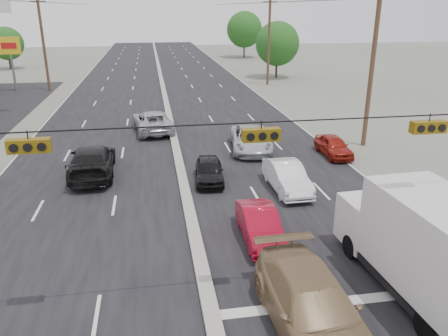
{
  "coord_description": "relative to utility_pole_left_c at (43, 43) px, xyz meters",
  "views": [
    {
      "loc": [
        -1.4,
        -11.15,
        8.71
      ],
      "look_at": [
        1.53,
        6.28,
        2.2
      ],
      "focal_mm": 35.0,
      "sensor_mm": 36.0,
      "label": 1
    }
  ],
  "objects": [
    {
      "name": "utility_pole_right_c",
      "position": [
        25.0,
        0.0,
        0.0
      ],
      "size": [
        1.6,
        0.3,
        10.0
      ],
      "color": "#422D1E",
      "rests_on": "ground"
    },
    {
      "name": "oncoming_near",
      "position": [
        7.72,
        -27.74,
        -4.28
      ],
      "size": [
        2.49,
        5.76,
        1.65
      ],
      "primitive_type": "imported",
      "rotation": [
        0.0,
        0.0,
        3.17
      ],
      "color": "black",
      "rests_on": "ground"
    },
    {
      "name": "center_median",
      "position": [
        12.5,
        -10.0,
        -5.01
      ],
      "size": [
        0.5,
        160.0,
        0.2
      ],
      "primitive_type": "cube",
      "color": "gray",
      "rests_on": "ground"
    },
    {
      "name": "red_sedan",
      "position": [
        15.04,
        -36.23,
        -4.47
      ],
      "size": [
        1.42,
        3.91,
        1.28
      ],
      "primitive_type": "imported",
      "rotation": [
        0.0,
        0.0,
        -0.02
      ],
      "color": "maroon",
      "rests_on": "ground"
    },
    {
      "name": "tree_left_far",
      "position": [
        -9.5,
        20.0,
        -1.39
      ],
      "size": [
        4.8,
        4.8,
        6.12
      ],
      "color": "#382619",
      "rests_on": "ground"
    },
    {
      "name": "traffic_signals",
      "position": [
        13.9,
        -40.0,
        0.39
      ],
      "size": [
        25.0,
        0.3,
        0.54
      ],
      "color": "black",
      "rests_on": "ground"
    },
    {
      "name": "utility_pole_left_c",
      "position": [
        0.0,
        0.0,
        0.0
      ],
      "size": [
        1.6,
        0.3,
        10.0
      ],
      "color": "#422D1E",
      "rests_on": "ground"
    },
    {
      "name": "road_surface",
      "position": [
        12.5,
        -10.0,
        -5.11
      ],
      "size": [
        20.0,
        160.0,
        0.02
      ],
      "primitive_type": "cube",
      "color": "black",
      "rests_on": "ground"
    },
    {
      "name": "tree_right_mid",
      "position": [
        27.5,
        5.0,
        -0.77
      ],
      "size": [
        5.6,
        5.6,
        7.14
      ],
      "color": "#382619",
      "rests_on": "ground"
    },
    {
      "name": "utility_pole_right_b",
      "position": [
        25.0,
        -25.0,
        0.0
      ],
      "size": [
        1.6,
        0.3,
        10.0
      ],
      "color": "#422D1E",
      "rests_on": "ground"
    },
    {
      "name": "queue_car_e",
      "position": [
        22.1,
        -26.77,
        -4.49
      ],
      "size": [
        1.47,
        3.64,
        1.24
      ],
      "primitive_type": "imported",
      "rotation": [
        0.0,
        0.0,
        -0.0
      ],
      "color": "maroon",
      "rests_on": "ground"
    },
    {
      "name": "tan_sedan",
      "position": [
        15.22,
        -41.62,
        -4.28
      ],
      "size": [
        2.46,
        5.78,
        1.66
      ],
      "primitive_type": "imported",
      "rotation": [
        0.0,
        0.0,
        0.02
      ],
      "color": "olive",
      "rests_on": "ground"
    },
    {
      "name": "queue_car_c",
      "position": [
        17.27,
        -24.81,
        -4.37
      ],
      "size": [
        3.08,
        5.54,
        1.47
      ],
      "primitive_type": "imported",
      "rotation": [
        0.0,
        0.0,
        -0.13
      ],
      "color": "#B5B9BD",
      "rests_on": "ground"
    },
    {
      "name": "queue_car_a",
      "position": [
        13.9,
        -29.75,
        -4.49
      ],
      "size": [
        1.77,
        3.72,
        1.23
      ],
      "primitive_type": "imported",
      "rotation": [
        0.0,
        0.0,
        -0.09
      ],
      "color": "black",
      "rests_on": "ground"
    },
    {
      "name": "ground",
      "position": [
        12.5,
        -40.0,
        -5.11
      ],
      "size": [
        200.0,
        200.0,
        0.0
      ],
      "primitive_type": "plane",
      "color": "#606356",
      "rests_on": "ground"
    },
    {
      "name": "box_truck",
      "position": [
        19.21,
        -40.38,
        -3.33
      ],
      "size": [
        2.7,
        6.93,
        3.46
      ],
      "rotation": [
        0.0,
        0.0,
        0.05
      ],
      "color": "black",
      "rests_on": "ground"
    },
    {
      "name": "oncoming_far",
      "position": [
        11.1,
        -19.19,
        -4.34
      ],
      "size": [
        3.23,
        5.81,
        1.54
      ],
      "primitive_type": "imported",
      "rotation": [
        0.0,
        0.0,
        3.27
      ],
      "color": "#A7ABAF",
      "rests_on": "ground"
    },
    {
      "name": "pole_sign_far",
      "position": [
        -3.5,
        -0.0,
        -0.7
      ],
      "size": [
        2.2,
        0.25,
        6.0
      ],
      "color": "slate",
      "rests_on": "ground"
    },
    {
      "name": "tree_right_far",
      "position": [
        28.5,
        30.0,
        -0.15
      ],
      "size": [
        6.4,
        6.4,
        8.16
      ],
      "color": "#382619",
      "rests_on": "ground"
    },
    {
      "name": "queue_car_b",
      "position": [
        17.6,
        -31.56,
        -4.41
      ],
      "size": [
        1.58,
        4.29,
        1.4
      ],
      "primitive_type": "imported",
      "rotation": [
        0.0,
        0.0,
        0.02
      ],
      "color": "white",
      "rests_on": "ground"
    }
  ]
}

